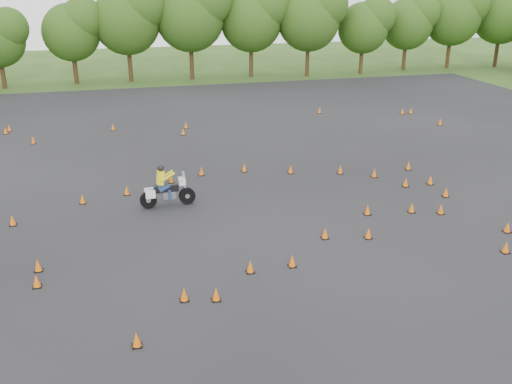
# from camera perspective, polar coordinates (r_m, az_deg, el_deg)

# --- Properties ---
(ground) EXTENTS (140.00, 140.00, 0.00)m
(ground) POSITION_cam_1_polar(r_m,az_deg,el_deg) (21.99, 2.66, -6.53)
(ground) COLOR #2D5119
(ground) RESTS_ON ground
(asphalt_pad) EXTENTS (62.00, 62.00, 0.00)m
(asphalt_pad) POSITION_cam_1_polar(r_m,az_deg,el_deg) (27.26, -1.07, -0.90)
(asphalt_pad) COLOR black
(asphalt_pad) RESTS_ON ground
(treeline) EXTENTS (86.75, 32.47, 10.81)m
(treeline) POSITION_cam_1_polar(r_m,az_deg,el_deg) (54.86, -6.28, 15.06)
(treeline) COLOR #294814
(treeline) RESTS_ON ground
(traffic_cones) EXTENTS (36.37, 32.89, 0.45)m
(traffic_cones) POSITION_cam_1_polar(r_m,az_deg,el_deg) (26.80, -1.00, -0.77)
(traffic_cones) COLOR #E35F09
(traffic_cones) RESTS_ON asphalt_pad
(rider_yellow) EXTENTS (2.62, 0.92, 2.00)m
(rider_yellow) POSITION_cam_1_polar(r_m,az_deg,el_deg) (26.61, -8.86, 0.60)
(rider_yellow) COLOR yellow
(rider_yellow) RESTS_ON ground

